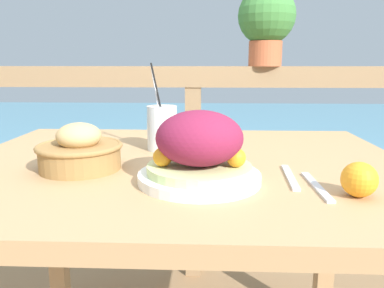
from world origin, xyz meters
TOP-DOWN VIEW (x-y plane):
  - patio_table at (0.00, 0.00)m, footprint 1.15×0.90m
  - railing_fence at (0.00, 0.75)m, footprint 2.80×0.08m
  - sea_backdrop at (0.00, 3.25)m, footprint 12.00×4.00m
  - salad_plate at (0.05, -0.17)m, footprint 0.26×0.26m
  - drink_glass at (-0.06, 0.13)m, footprint 0.09×0.09m
  - bread_basket at (-0.23, -0.09)m, footprint 0.20×0.20m
  - potted_plant at (0.31, 0.75)m, footprint 0.24×0.24m
  - fork at (0.25, -0.13)m, footprint 0.03×0.18m
  - knife at (0.29, -0.20)m, footprint 0.02×0.18m
  - orange_near_basket at (0.35, -0.25)m, footprint 0.07×0.07m

SIDE VIEW (x-z plane):
  - sea_backdrop at x=0.00m, z-range 0.00..0.36m
  - patio_table at x=0.00m, z-range 0.29..1.06m
  - railing_fence at x=0.00m, z-range 0.26..1.26m
  - fork at x=0.25m, z-range 0.77..0.77m
  - knife at x=0.29m, z-range 0.77..0.77m
  - orange_near_basket at x=0.35m, z-range 0.77..0.84m
  - bread_basket at x=-0.23m, z-range 0.76..0.87m
  - drink_glass at x=-0.06m, z-range 0.71..0.96m
  - salad_plate at x=0.05m, z-range 0.76..0.91m
  - potted_plant at x=0.31m, z-range 1.02..1.36m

